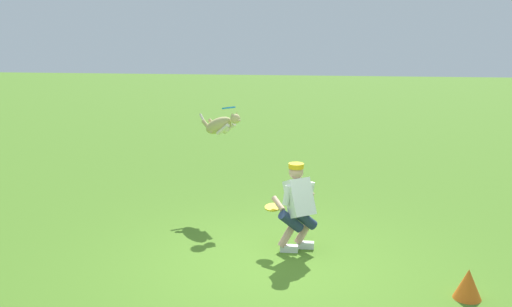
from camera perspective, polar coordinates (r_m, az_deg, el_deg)
name	(u,v)px	position (r m, az deg, el deg)	size (l,w,h in m)	color
ground_plane	(273,267)	(8.19, 1.66, -10.91)	(60.00, 60.00, 0.00)	#497622
person	(298,205)	(8.54, 4.08, -4.96)	(0.71, 0.55, 1.29)	silver
dog	(221,125)	(10.37, -3.45, 2.77)	(0.89, 0.68, 0.52)	tan
frisbee_flying	(229,108)	(10.10, -2.67, 4.44)	(0.24, 0.24, 0.02)	#1C85D9
frisbee_held	(273,207)	(8.69, 1.66, -5.22)	(0.24, 0.24, 0.02)	yellow
training_cone	(468,284)	(7.69, 19.86, -11.79)	(0.34, 0.34, 0.38)	orange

